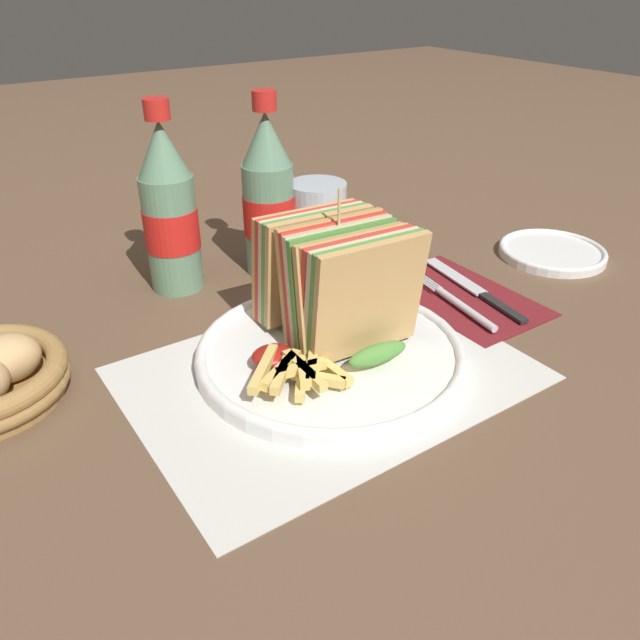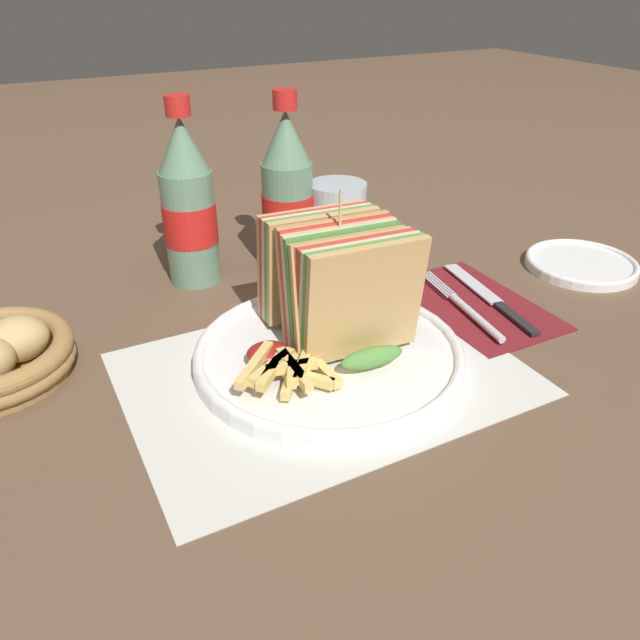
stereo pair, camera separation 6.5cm
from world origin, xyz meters
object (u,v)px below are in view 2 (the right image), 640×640
object	(u,v)px
club_sandwich	(338,283)
side_saucer	(581,263)
knife	(490,297)
coke_bottle_far	(288,197)
coke_bottle_near	(189,207)
glass_near	(337,230)
fork	(467,309)
plate_main	(329,353)

from	to	relation	value
club_sandwich	side_saucer	bearing A→B (deg)	3.32
knife	coke_bottle_far	xyz separation A→B (m)	(-0.18, 0.20, 0.09)
coke_bottle_near	coke_bottle_far	world-z (taller)	same
club_sandwich	glass_near	bearing A→B (deg)	61.37
fork	coke_bottle_far	bearing A→B (deg)	128.99
club_sandwich	glass_near	distance (m)	0.22
knife	coke_bottle_far	distance (m)	0.28
club_sandwich	coke_bottle_near	bearing A→B (deg)	109.52
plate_main	knife	distance (m)	0.24
coke_bottle_far	knife	bearing A→B (deg)	-48.93
side_saucer	coke_bottle_far	bearing A→B (deg)	152.10
fork	knife	distance (m)	0.05
fork	glass_near	distance (m)	0.21
coke_bottle_far	glass_near	world-z (taller)	coke_bottle_far
knife	glass_near	xyz separation A→B (m)	(-0.11, 0.18, 0.04)
club_sandwich	coke_bottle_far	size ratio (longest dim) A/B	0.71
coke_bottle_far	glass_near	bearing A→B (deg)	-17.01
club_sandwich	fork	distance (m)	0.18
plate_main	club_sandwich	distance (m)	0.07
club_sandwich	coke_bottle_far	distance (m)	0.21
fork	glass_near	bearing A→B (deg)	116.78
fork	coke_bottle_far	size ratio (longest dim) A/B	0.76
fork	plate_main	bearing A→B (deg)	-168.58
knife	fork	bearing A→B (deg)	-154.51
coke_bottle_far	glass_near	xyz separation A→B (m)	(0.06, -0.02, -0.05)
fork	coke_bottle_far	distance (m)	0.27
club_sandwich	coke_bottle_near	distance (m)	0.25
plate_main	side_saucer	world-z (taller)	plate_main
club_sandwich	side_saucer	world-z (taller)	club_sandwich
plate_main	glass_near	xyz separation A→B (m)	(0.12, 0.21, 0.04)
glass_near	coke_bottle_far	bearing A→B (deg)	162.99
fork	side_saucer	size ratio (longest dim) A/B	1.21
coke_bottle_far	plate_main	bearing A→B (deg)	-105.11
plate_main	coke_bottle_far	bearing A→B (deg)	74.89
fork	coke_bottle_far	xyz separation A→B (m)	(-0.13, 0.22, 0.09)
knife	coke_bottle_far	size ratio (longest dim) A/B	0.82
glass_near	side_saucer	world-z (taller)	glass_near
fork	knife	bearing A→B (deg)	25.49
coke_bottle_far	club_sandwich	bearing A→B (deg)	-101.01
fork	knife	world-z (taller)	fork
coke_bottle_near	coke_bottle_far	xyz separation A→B (m)	(0.12, -0.03, 0.00)
knife	coke_bottle_far	world-z (taller)	coke_bottle_far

